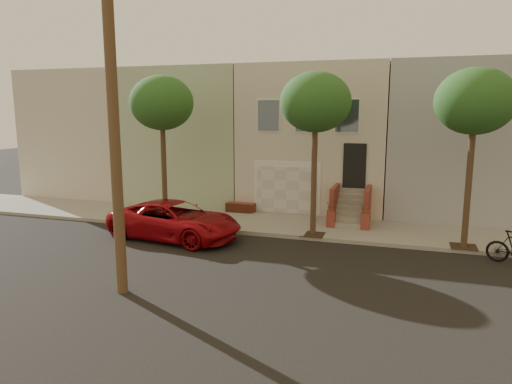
% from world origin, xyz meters
% --- Properties ---
extents(ground, '(90.00, 90.00, 0.00)m').
position_xyz_m(ground, '(0.00, 0.00, 0.00)').
color(ground, black).
rests_on(ground, ground).
extents(sidewalk, '(40.00, 3.70, 0.15)m').
position_xyz_m(sidewalk, '(0.00, 5.35, 0.07)').
color(sidewalk, gray).
rests_on(sidewalk, ground).
extents(house_row, '(33.10, 11.70, 7.00)m').
position_xyz_m(house_row, '(0.00, 11.19, 3.64)').
color(house_row, '#BCB3A0').
rests_on(house_row, sidewalk).
extents(tree_left, '(2.70, 2.57, 6.30)m').
position_xyz_m(tree_left, '(-5.50, 3.90, 5.26)').
color(tree_left, '#2D2116').
rests_on(tree_left, sidewalk).
extents(tree_mid, '(2.70, 2.57, 6.30)m').
position_xyz_m(tree_mid, '(1.00, 3.90, 5.26)').
color(tree_mid, '#2D2116').
rests_on(tree_mid, sidewalk).
extents(tree_right, '(2.70, 2.57, 6.30)m').
position_xyz_m(tree_right, '(6.50, 3.90, 5.26)').
color(tree_right, '#2D2116').
rests_on(tree_right, sidewalk).
extents(pickup_truck, '(5.62, 3.18, 1.48)m').
position_xyz_m(pickup_truck, '(-4.15, 2.18, 0.74)').
color(pickup_truck, '#980810').
rests_on(pickup_truck, ground).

